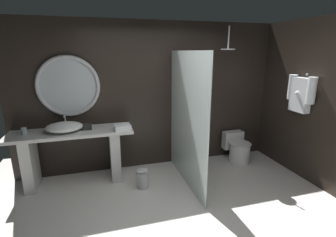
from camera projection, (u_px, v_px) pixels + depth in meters
name	position (u px, v px, depth m)	size (l,w,h in m)	color
ground_plane	(189.00, 226.00, 3.05)	(5.76, 5.76, 0.00)	silver
back_wall_panel	(153.00, 96.00, 4.47)	(4.80, 0.10, 2.60)	black
side_wall_right	(309.00, 101.00, 4.04)	(0.10, 2.47, 2.60)	black
vanity_counter	(74.00, 151.00, 3.96)	(1.88, 0.57, 0.88)	silver
vessel_sink	(64.00, 127.00, 3.84)	(0.56, 0.46, 0.22)	white
tumbler_cup	(24.00, 131.00, 3.73)	(0.08, 0.08, 0.10)	silver
tissue_box	(87.00, 127.00, 3.95)	(0.14, 0.13, 0.08)	#282D28
round_wall_mirror	(69.00, 86.00, 3.95)	(0.98, 0.07, 0.98)	#B7B7BC
shower_glass_panel	(187.00, 120.00, 3.85)	(0.02, 1.59, 2.10)	silver
rain_shower_head	(228.00, 47.00, 4.19)	(0.24, 0.24, 0.39)	#B7B7BC
hanging_bathrobe	(301.00, 92.00, 4.00)	(0.20, 0.53, 0.62)	#B7B7BC
toilet	(238.00, 149.00, 4.82)	(0.40, 0.59, 0.54)	white
waste_bin	(142.00, 178.00, 3.88)	(0.19, 0.19, 0.33)	#B7B7BC
folded_hand_towel	(123.00, 128.00, 3.90)	(0.25, 0.18, 0.09)	white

